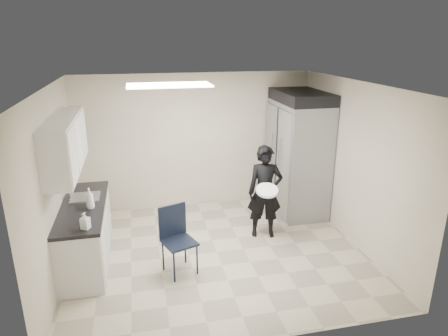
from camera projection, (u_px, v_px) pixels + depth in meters
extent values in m
plane|color=#B1A68B|center=(217.00, 252.00, 6.29)|extent=(4.50, 4.50, 0.00)
plane|color=silver|center=(216.00, 85.00, 5.47)|extent=(4.50, 4.50, 0.00)
plane|color=beige|center=(196.00, 141.00, 7.73)|extent=(4.50, 0.00, 4.50)
plane|color=beige|center=(54.00, 186.00, 5.42)|extent=(0.00, 4.00, 4.00)
plane|color=beige|center=(354.00, 164.00, 6.35)|extent=(0.00, 4.00, 4.00)
cube|color=white|center=(169.00, 85.00, 5.73)|extent=(1.20, 0.60, 0.02)
cube|color=silver|center=(86.00, 235.00, 5.94)|extent=(0.60, 1.90, 0.86)
cube|color=black|center=(82.00, 207.00, 5.80)|extent=(0.64, 1.95, 0.05)
cube|color=gray|center=(86.00, 201.00, 6.04)|extent=(0.42, 0.40, 0.14)
cylinder|color=silver|center=(70.00, 193.00, 5.95)|extent=(0.02, 0.02, 0.24)
cube|color=silver|center=(65.00, 145.00, 5.47)|extent=(0.35, 1.80, 0.75)
cube|color=black|center=(73.00, 139.00, 6.59)|extent=(0.22, 0.30, 0.35)
cube|color=yellow|center=(57.00, 189.00, 5.54)|extent=(0.00, 0.12, 0.07)
cube|color=yellow|center=(59.00, 187.00, 5.73)|extent=(0.00, 0.12, 0.07)
cube|color=gray|center=(298.00, 158.00, 7.52)|extent=(0.80, 1.35, 2.10)
cube|color=black|center=(301.00, 97.00, 7.16)|extent=(0.80, 1.35, 0.20)
cube|color=black|center=(179.00, 242.00, 5.62)|extent=(0.54, 0.54, 0.95)
imported|color=black|center=(265.00, 192.00, 6.60)|extent=(0.64, 0.49, 1.57)
cylinder|color=white|center=(267.00, 190.00, 6.32)|extent=(0.42, 0.42, 0.04)
imported|color=silver|center=(90.00, 198.00, 5.64)|extent=(0.12, 0.12, 0.30)
imported|color=#BAB7C4|center=(85.00, 221.00, 5.05)|extent=(0.13, 0.13, 0.22)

